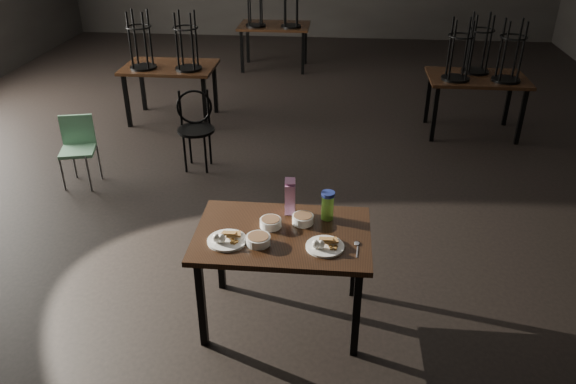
# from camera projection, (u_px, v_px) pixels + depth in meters

# --- Properties ---
(main_table) EXTENTS (1.20, 0.80, 0.75)m
(main_table) POSITION_uv_depth(u_px,v_px,m) (283.00, 242.00, 3.87)
(main_table) COLOR black
(main_table) RESTS_ON ground
(plate_left) EXTENTS (0.27, 0.27, 0.09)m
(plate_left) POSITION_uv_depth(u_px,v_px,m) (227.00, 239.00, 3.72)
(plate_left) COLOR white
(plate_left) RESTS_ON main_table
(plate_right) EXTENTS (0.25, 0.25, 0.08)m
(plate_right) POSITION_uv_depth(u_px,v_px,m) (325.00, 245.00, 3.66)
(plate_right) COLOR white
(plate_right) RESTS_ON main_table
(bowl_near) EXTENTS (0.15, 0.15, 0.06)m
(bowl_near) POSITION_uv_depth(u_px,v_px,m) (271.00, 223.00, 3.89)
(bowl_near) COLOR white
(bowl_near) RESTS_ON main_table
(bowl_far) EXTENTS (0.15, 0.15, 0.06)m
(bowl_far) POSITION_uv_depth(u_px,v_px,m) (303.00, 219.00, 3.93)
(bowl_far) COLOR white
(bowl_far) RESTS_ON main_table
(bowl_big) EXTENTS (0.16, 0.16, 0.06)m
(bowl_big) POSITION_uv_depth(u_px,v_px,m) (258.00, 240.00, 3.70)
(bowl_big) COLOR white
(bowl_big) RESTS_ON main_table
(juice_carton) EXTENTS (0.07, 0.07, 0.29)m
(juice_carton) POSITION_uv_depth(u_px,v_px,m) (290.00, 197.00, 4.00)
(juice_carton) COLOR #921A79
(juice_carton) RESTS_ON main_table
(water_bottle) EXTENTS (0.12, 0.12, 0.21)m
(water_bottle) POSITION_uv_depth(u_px,v_px,m) (328.00, 205.00, 3.94)
(water_bottle) COLOR #7BD43E
(water_bottle) RESTS_ON main_table
(spoon) EXTENTS (0.04, 0.19, 0.01)m
(spoon) POSITION_uv_depth(u_px,v_px,m) (357.00, 244.00, 3.70)
(spoon) COLOR silver
(spoon) RESTS_ON main_table
(bentwood_chair) EXTENTS (0.44, 0.44, 0.87)m
(bentwood_chair) POSITION_uv_depth(u_px,v_px,m) (195.00, 123.00, 6.23)
(bentwood_chair) COLOR black
(bentwood_chair) RESTS_ON ground
(school_chair) EXTENTS (0.41, 0.41, 0.74)m
(school_chair) POSITION_uv_depth(u_px,v_px,m) (78.00, 144.00, 5.90)
(school_chair) COLOR #70AE84
(school_chair) RESTS_ON ground
(bg_table_left) EXTENTS (1.20, 0.80, 1.48)m
(bg_table_left) POSITION_uv_depth(u_px,v_px,m) (169.00, 66.00, 7.36)
(bg_table_left) COLOR black
(bg_table_left) RESTS_ON ground
(bg_table_right) EXTENTS (1.20, 0.80, 1.48)m
(bg_table_right) POSITION_uv_depth(u_px,v_px,m) (478.00, 75.00, 6.94)
(bg_table_right) COLOR black
(bg_table_right) RESTS_ON ground
(bg_table_far) EXTENTS (1.20, 0.80, 1.48)m
(bg_table_far) POSITION_uv_depth(u_px,v_px,m) (274.00, 25.00, 9.53)
(bg_table_far) COLOR black
(bg_table_far) RESTS_ON ground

